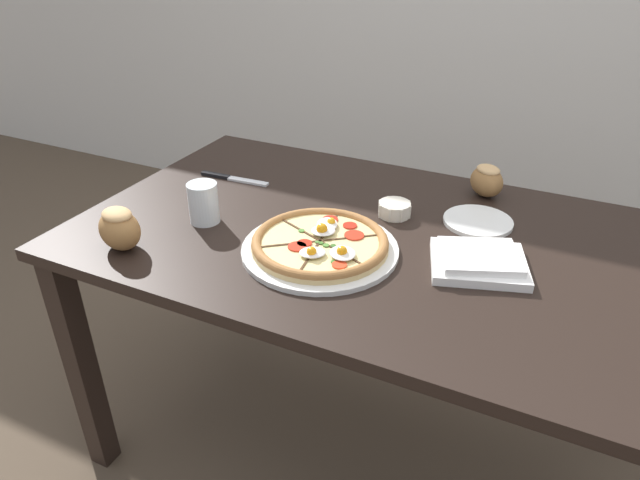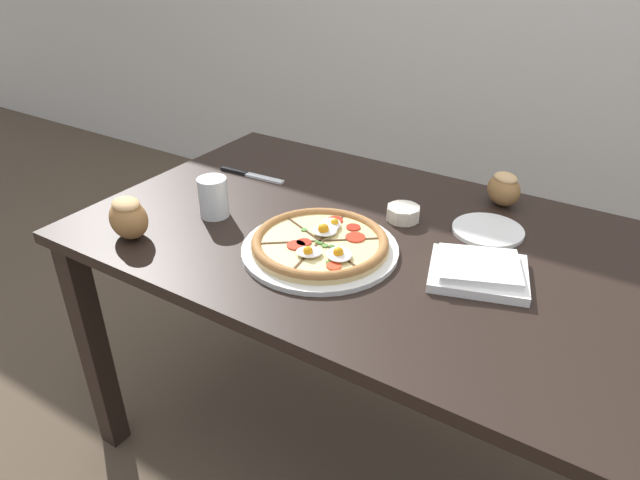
{
  "view_description": "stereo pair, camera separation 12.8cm",
  "coord_description": "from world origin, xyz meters",
  "px_view_note": "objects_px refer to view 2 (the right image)",
  "views": [
    {
      "loc": [
        0.41,
        -1.13,
        1.4
      ],
      "look_at": [
        -0.07,
        -0.13,
        0.76
      ],
      "focal_mm": 32.0,
      "sensor_mm": 36.0,
      "label": 1
    },
    {
      "loc": [
        0.52,
        -1.07,
        1.4
      ],
      "look_at": [
        -0.07,
        -0.13,
        0.76
      ],
      "focal_mm": 32.0,
      "sensor_mm": 36.0,
      "label": 2
    }
  ],
  "objects_px": {
    "bread_piece_mid": "(128,217)",
    "water_glass": "(213,199)",
    "ramekin_bowl": "(403,213)",
    "bread_piece_near": "(504,188)",
    "dining_table": "(373,269)",
    "napkin_folded": "(479,271)",
    "knife_main": "(251,175)",
    "side_saucer": "(488,230)",
    "pizza": "(320,244)"
  },
  "relations": [
    {
      "from": "ramekin_bowl",
      "to": "bread_piece_near",
      "type": "height_order",
      "value": "bread_piece_near"
    },
    {
      "from": "napkin_folded",
      "to": "bread_piece_near",
      "type": "relative_size",
      "value": 2.01
    },
    {
      "from": "dining_table",
      "to": "napkin_folded",
      "type": "xyz_separation_m",
      "value": [
        0.27,
        -0.04,
        0.11
      ]
    },
    {
      "from": "ramekin_bowl",
      "to": "knife_main",
      "type": "xyz_separation_m",
      "value": [
        -0.49,
        0.01,
        -0.02
      ]
    },
    {
      "from": "bread_piece_near",
      "to": "dining_table",
      "type": "bearing_deg",
      "value": -121.61
    },
    {
      "from": "dining_table",
      "to": "water_glass",
      "type": "distance_m",
      "value": 0.44
    },
    {
      "from": "dining_table",
      "to": "side_saucer",
      "type": "relative_size",
      "value": 8.3
    },
    {
      "from": "water_glass",
      "to": "side_saucer",
      "type": "bearing_deg",
      "value": 24.92
    },
    {
      "from": "dining_table",
      "to": "knife_main",
      "type": "bearing_deg",
      "value": 165.69
    },
    {
      "from": "dining_table",
      "to": "napkin_folded",
      "type": "relative_size",
      "value": 5.79
    },
    {
      "from": "dining_table",
      "to": "pizza",
      "type": "xyz_separation_m",
      "value": [
        -0.07,
        -0.13,
        0.11
      ]
    },
    {
      "from": "dining_table",
      "to": "napkin_folded",
      "type": "bearing_deg",
      "value": -8.85
    },
    {
      "from": "bread_piece_near",
      "to": "bread_piece_mid",
      "type": "relative_size",
      "value": 0.94
    },
    {
      "from": "bread_piece_mid",
      "to": "bread_piece_near",
      "type": "bearing_deg",
      "value": 43.0
    },
    {
      "from": "pizza",
      "to": "bread_piece_near",
      "type": "height_order",
      "value": "bread_piece_near"
    },
    {
      "from": "napkin_folded",
      "to": "bread_piece_mid",
      "type": "bearing_deg",
      "value": -160.15
    },
    {
      "from": "water_glass",
      "to": "ramekin_bowl",
      "type": "bearing_deg",
      "value": 29.53
    },
    {
      "from": "dining_table",
      "to": "knife_main",
      "type": "relative_size",
      "value": 6.58
    },
    {
      "from": "bread_piece_near",
      "to": "knife_main",
      "type": "bearing_deg",
      "value": -162.7
    },
    {
      "from": "pizza",
      "to": "ramekin_bowl",
      "type": "height_order",
      "value": "pizza"
    },
    {
      "from": "napkin_folded",
      "to": "water_glass",
      "type": "bearing_deg",
      "value": -172.9
    },
    {
      "from": "bread_piece_mid",
      "to": "side_saucer",
      "type": "height_order",
      "value": "bread_piece_mid"
    },
    {
      "from": "knife_main",
      "to": "side_saucer",
      "type": "xyz_separation_m",
      "value": [
        0.69,
        0.04,
        0.0
      ]
    },
    {
      "from": "bread_piece_mid",
      "to": "water_glass",
      "type": "height_order",
      "value": "water_glass"
    },
    {
      "from": "napkin_folded",
      "to": "water_glass",
      "type": "distance_m",
      "value": 0.67
    },
    {
      "from": "knife_main",
      "to": "side_saucer",
      "type": "distance_m",
      "value": 0.7
    },
    {
      "from": "ramekin_bowl",
      "to": "water_glass",
      "type": "relative_size",
      "value": 0.85
    },
    {
      "from": "bread_piece_mid",
      "to": "knife_main",
      "type": "height_order",
      "value": "bread_piece_mid"
    },
    {
      "from": "ramekin_bowl",
      "to": "knife_main",
      "type": "height_order",
      "value": "ramekin_bowl"
    },
    {
      "from": "ramekin_bowl",
      "to": "bread_piece_near",
      "type": "relative_size",
      "value": 0.71
    },
    {
      "from": "dining_table",
      "to": "bread_piece_mid",
      "type": "bearing_deg",
      "value": -147.24
    },
    {
      "from": "bread_piece_mid",
      "to": "water_glass",
      "type": "bearing_deg",
      "value": 63.72
    },
    {
      "from": "bread_piece_near",
      "to": "bread_piece_mid",
      "type": "distance_m",
      "value": 0.95
    },
    {
      "from": "knife_main",
      "to": "water_glass",
      "type": "height_order",
      "value": "water_glass"
    },
    {
      "from": "bread_piece_near",
      "to": "bread_piece_mid",
      "type": "xyz_separation_m",
      "value": [
        -0.69,
        -0.64,
        0.01
      ]
    },
    {
      "from": "napkin_folded",
      "to": "bread_piece_near",
      "type": "distance_m",
      "value": 0.38
    },
    {
      "from": "water_glass",
      "to": "napkin_folded",
      "type": "bearing_deg",
      "value": 7.1
    },
    {
      "from": "ramekin_bowl",
      "to": "side_saucer",
      "type": "height_order",
      "value": "ramekin_bowl"
    },
    {
      "from": "bread_piece_near",
      "to": "side_saucer",
      "type": "xyz_separation_m",
      "value": [
        0.02,
        -0.17,
        -0.04
      ]
    },
    {
      "from": "napkin_folded",
      "to": "knife_main",
      "type": "xyz_separation_m",
      "value": [
        -0.74,
        0.16,
        -0.01
      ]
    },
    {
      "from": "dining_table",
      "to": "bread_piece_near",
      "type": "height_order",
      "value": "bread_piece_near"
    },
    {
      "from": "napkin_folded",
      "to": "bread_piece_mid",
      "type": "height_order",
      "value": "bread_piece_mid"
    },
    {
      "from": "napkin_folded",
      "to": "bread_piece_mid",
      "type": "xyz_separation_m",
      "value": [
        -0.76,
        -0.27,
        0.04
      ]
    },
    {
      "from": "pizza",
      "to": "bread_piece_mid",
      "type": "relative_size",
      "value": 2.77
    },
    {
      "from": "knife_main",
      "to": "ramekin_bowl",
      "type": "bearing_deg",
      "value": -4.49
    },
    {
      "from": "dining_table",
      "to": "water_glass",
      "type": "bearing_deg",
      "value": -162.54
    },
    {
      "from": "pizza",
      "to": "dining_table",
      "type": "bearing_deg",
      "value": 61.44
    },
    {
      "from": "dining_table",
      "to": "pizza",
      "type": "height_order",
      "value": "pizza"
    },
    {
      "from": "dining_table",
      "to": "knife_main",
      "type": "xyz_separation_m",
      "value": [
        -0.47,
        0.12,
        0.1
      ]
    },
    {
      "from": "knife_main",
      "to": "side_saucer",
      "type": "height_order",
      "value": "same"
    }
  ]
}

